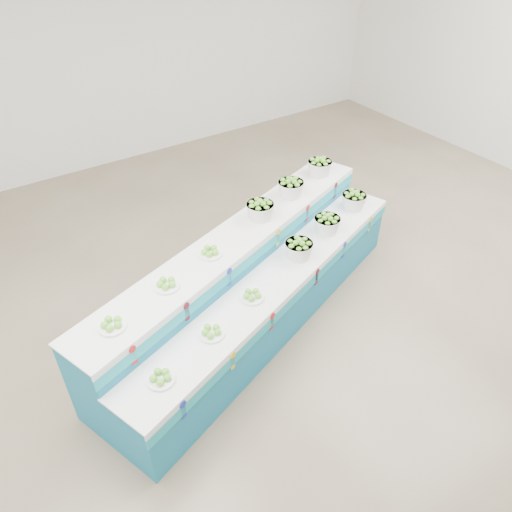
% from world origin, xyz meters
% --- Properties ---
extents(ground, '(10.00, 10.00, 0.00)m').
position_xyz_m(ground, '(0.00, 0.00, 0.00)').
color(ground, brown).
rests_on(ground, ground).
extents(back_wall, '(10.00, 0.00, 10.00)m').
position_xyz_m(back_wall, '(0.00, 5.00, 2.00)').
color(back_wall, silver).
rests_on(back_wall, ground).
extents(display_stand, '(4.32, 2.41, 1.02)m').
position_xyz_m(display_stand, '(-0.69, 0.34, 0.51)').
color(display_stand, '#18739B').
rests_on(display_stand, ground).
extents(plate_lower_left, '(0.31, 0.31, 0.09)m').
position_xyz_m(plate_lower_left, '(-2.17, -0.45, 0.76)').
color(plate_lower_left, white).
rests_on(plate_lower_left, display_stand).
extents(plate_lower_mid, '(0.31, 0.31, 0.09)m').
position_xyz_m(plate_lower_mid, '(-1.57, -0.24, 0.76)').
color(plate_lower_mid, white).
rests_on(plate_lower_mid, display_stand).
extents(plate_lower_right, '(0.31, 0.31, 0.09)m').
position_xyz_m(plate_lower_right, '(-1.00, -0.04, 0.76)').
color(plate_lower_right, white).
rests_on(plate_lower_right, display_stand).
extents(basket_lower_left, '(0.39, 0.39, 0.22)m').
position_xyz_m(basket_lower_left, '(-0.21, 0.24, 0.83)').
color(basket_lower_left, silver).
rests_on(basket_lower_left, display_stand).
extents(basket_lower_mid, '(0.39, 0.39, 0.22)m').
position_xyz_m(basket_lower_mid, '(0.36, 0.44, 0.83)').
color(basket_lower_mid, silver).
rests_on(basket_lower_mid, display_stand).
extents(basket_lower_right, '(0.39, 0.39, 0.22)m').
position_xyz_m(basket_lower_right, '(0.99, 0.66, 0.83)').
color(basket_lower_right, silver).
rests_on(basket_lower_right, display_stand).
extents(plate_upper_left, '(0.31, 0.31, 0.09)m').
position_xyz_m(plate_upper_left, '(-2.34, 0.04, 1.06)').
color(plate_upper_left, white).
rests_on(plate_upper_left, display_stand).
extents(plate_upper_mid, '(0.31, 0.31, 0.09)m').
position_xyz_m(plate_upper_mid, '(-1.74, 0.25, 1.06)').
color(plate_upper_mid, white).
rests_on(plate_upper_mid, display_stand).
extents(plate_upper_right, '(0.31, 0.31, 0.09)m').
position_xyz_m(plate_upper_right, '(-1.17, 0.45, 1.06)').
color(plate_upper_right, white).
rests_on(plate_upper_right, display_stand).
extents(basket_upper_left, '(0.39, 0.39, 0.22)m').
position_xyz_m(basket_upper_left, '(-0.38, 0.73, 1.13)').
color(basket_upper_left, silver).
rests_on(basket_upper_left, display_stand).
extents(basket_upper_mid, '(0.39, 0.39, 0.22)m').
position_xyz_m(basket_upper_mid, '(0.19, 0.93, 1.13)').
color(basket_upper_mid, silver).
rests_on(basket_upper_mid, display_stand).
extents(basket_upper_right, '(0.39, 0.39, 0.22)m').
position_xyz_m(basket_upper_right, '(0.81, 1.15, 1.13)').
color(basket_upper_right, silver).
rests_on(basket_upper_right, display_stand).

